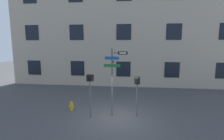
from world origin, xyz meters
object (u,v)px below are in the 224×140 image
(fire_hydrant, at_px, (71,106))
(pedestrian_signal_right, at_px, (137,86))
(street_sign_pole, at_px, (113,76))
(pedestrian_signal_left, at_px, (90,84))

(fire_hydrant, bearing_deg, pedestrian_signal_right, -6.57)
(street_sign_pole, relative_size, pedestrian_signal_left, 1.57)
(fire_hydrant, bearing_deg, street_sign_pole, -11.80)
(pedestrian_signal_left, bearing_deg, street_sign_pole, 17.59)
(pedestrian_signal_left, height_order, pedestrian_signal_right, pedestrian_signal_left)
(pedestrian_signal_right, bearing_deg, street_sign_pole, -175.82)
(pedestrian_signal_right, bearing_deg, fire_hydrant, 173.43)
(street_sign_pole, xyz_separation_m, pedestrian_signal_left, (-1.33, -0.42, -0.46))
(pedestrian_signal_left, xyz_separation_m, fire_hydrant, (-1.54, 1.02, -1.79))
(street_sign_pole, bearing_deg, pedestrian_signal_right, 4.18)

